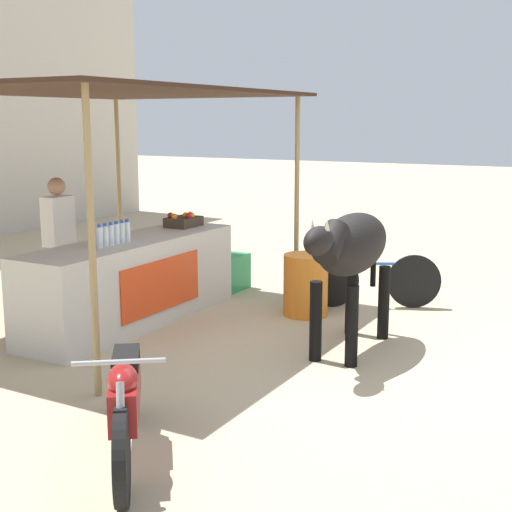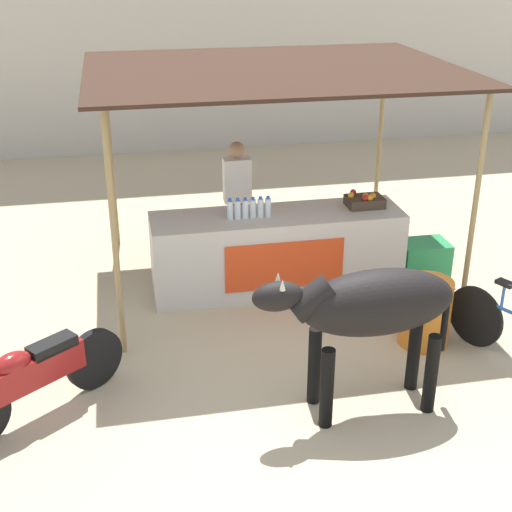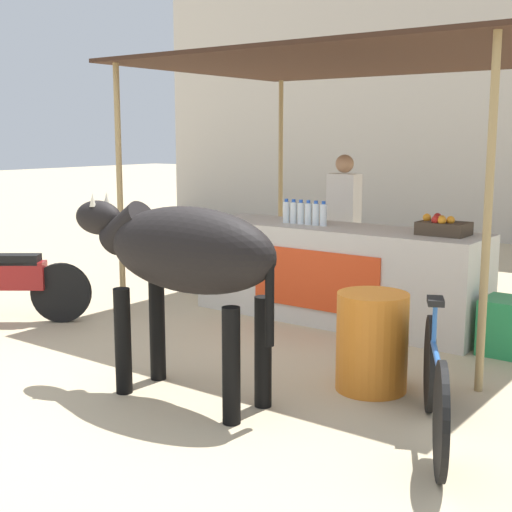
% 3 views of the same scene
% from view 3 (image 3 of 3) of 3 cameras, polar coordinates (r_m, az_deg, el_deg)
% --- Properties ---
extents(ground_plane, '(60.00, 60.00, 0.00)m').
position_cam_3_polar(ground_plane, '(5.63, -5.25, -9.68)').
color(ground_plane, tan).
extents(stall_counter, '(3.00, 0.82, 0.96)m').
position_cam_3_polar(stall_counter, '(7.23, 6.39, -1.41)').
color(stall_counter, beige).
rests_on(stall_counter, ground).
extents(stall_awning, '(4.20, 3.20, 2.61)m').
position_cam_3_polar(stall_awning, '(7.39, 7.92, 14.55)').
color(stall_awning, '#382319').
rests_on(stall_awning, ground).
extents(water_bottle_row, '(0.52, 0.07, 0.25)m').
position_cam_3_polar(water_bottle_row, '(7.28, 3.91, 3.44)').
color(water_bottle_row, silver).
rests_on(water_bottle_row, stall_counter).
extents(fruit_crate, '(0.44, 0.32, 0.18)m').
position_cam_3_polar(fruit_crate, '(6.71, 14.74, 2.24)').
color(fruit_crate, '#3F3326').
rests_on(fruit_crate, stall_counter).
extents(vendor_behind_counter, '(0.34, 0.22, 1.65)m').
position_cam_3_polar(vendor_behind_counter, '(7.99, 7.00, 2.31)').
color(vendor_behind_counter, '#383842').
rests_on(vendor_behind_counter, ground).
extents(water_barrel, '(0.53, 0.53, 0.73)m').
position_cam_3_polar(water_barrel, '(5.33, 9.26, -6.78)').
color(water_barrel, orange).
rests_on(water_barrel, ground).
extents(cow, '(1.83, 0.56, 1.44)m').
position_cam_3_polar(cow, '(4.98, -5.86, 0.05)').
color(cow, black).
rests_on(cow, ground).
extents(bicycle_leaning, '(0.78, 1.50, 0.85)m').
position_cam_3_polar(bicycle_leaning, '(4.56, 14.10, -10.03)').
color(bicycle_leaning, black).
rests_on(bicycle_leaning, ground).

